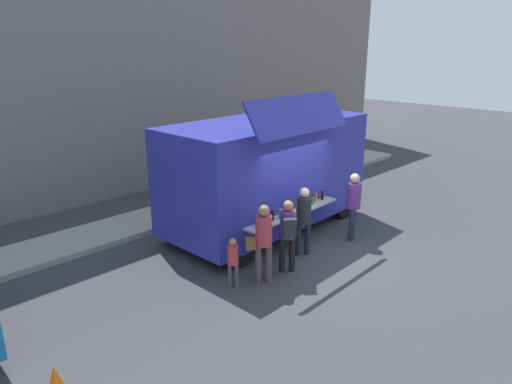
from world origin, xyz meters
name	(u,v)px	position (x,y,z in m)	size (l,w,h in m)	color
ground_plane	(312,251)	(0.00, 0.00, 0.00)	(60.00, 60.00, 0.00)	#38383D
curb_strip	(85,239)	(-3.70, 4.45, 0.07)	(28.00, 1.60, 0.15)	#9E998E
building_behind	(43,71)	(-2.70, 8.35, 4.06)	(32.00, 2.40, 8.12)	slate
food_truck_main	(267,171)	(0.30, 1.83, 1.62)	(5.80, 3.17, 3.73)	#2A309C
traffic_cone_orange	(56,383)	(-6.45, -0.54, 0.28)	(0.36, 0.36, 0.55)	orange
trash_bin	(296,168)	(4.25, 4.15, 0.51)	(0.60, 0.60, 1.02)	#2C5B38
customer_front_ordering	(303,216)	(-0.34, 0.05, 1.00)	(0.52, 0.43, 1.68)	#1D2234
customer_mid_with_backpack	(288,229)	(-1.26, -0.29, 1.02)	(0.50, 0.53, 1.66)	black
customer_rear_waiting	(263,237)	(-1.95, -0.21, 1.02)	(0.53, 0.45, 1.72)	#504446
customer_extra_browsing	(353,201)	(1.29, -0.26, 1.05)	(0.36, 0.36, 1.76)	#1F2439
child_near_queue	(233,258)	(-2.55, 0.05, 0.66)	(0.22, 0.22, 1.10)	#4A4843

